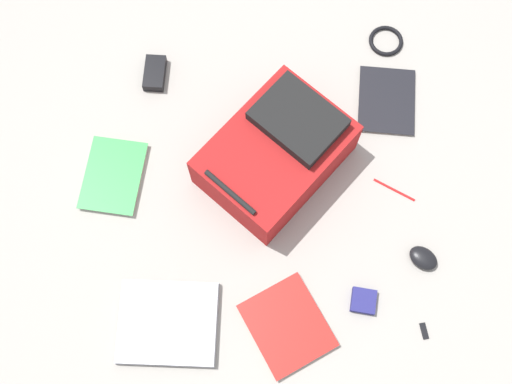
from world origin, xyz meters
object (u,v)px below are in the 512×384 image
Objects in this scene: book_comic at (113,176)px; computer_mouse at (423,258)px; book_manual at (386,101)px; earbud_pouch at (363,301)px; laptop at (168,323)px; pen_black at (394,190)px; usb_stick at (424,331)px; cable_coil at (386,41)px; book_red at (287,326)px; backpack at (277,153)px; power_brick at (155,73)px.

computer_mouse is (0.99, -0.29, 0.01)m from book_comic.
book_manual is 3.57× the size of earbud_pouch.
laptop reaches higher than earbud_pouch.
pen_black and usb_stick have the same top height.
computer_mouse is 0.24m from pen_black.
pen_black is at bearing -3.79° from book_comic.
pen_black is 0.39m from earbud_pouch.
earbud_pouch is (-0.20, -0.13, -0.00)m from computer_mouse.
book_red is at bearing -111.26° from cable_coil.
pen_black is (0.92, -0.06, -0.01)m from book_comic.
computer_mouse reaches higher than book_manual.
book_manual is (0.39, 0.22, -0.09)m from backpack.
computer_mouse reaches higher than pen_black.
power_brick is at bearing 116.38° from book_red.
power_brick is 1.68× the size of earbud_pouch.
backpack is at bearing 56.52° from laptop.
backpack is 0.54m from book_red.
book_manual is 0.32m from pen_black.
backpack is 0.62m from cable_coil.
cable_coil is at bearing 91.93° from usb_stick.
cable_coil is (0.02, 0.23, 0.00)m from book_manual.
laptop is at bearing -68.16° from book_comic.
book_red is at bearing -28.47° from computer_mouse.
usb_stick is (0.78, -0.04, -0.01)m from laptop.
backpack reaches higher than cable_coil.
book_manual is (0.73, 0.74, -0.01)m from laptop.
earbud_pouch is at bearing -109.55° from pen_black.
pen_black is (0.39, -0.10, -0.09)m from backpack.
laptop is 0.84m from pen_black.
book_red is 2.20× the size of pen_black.
laptop reaches higher than book_comic.
computer_mouse is at bearing 33.42° from earbud_pouch.
cable_coil is 0.56m from pen_black.
pen_black is (0.37, 0.43, -0.01)m from book_red.
laptop is 1.18× the size of book_manual.
laptop is at bearing -134.62° from book_manual.
book_red is 0.57m from pen_black.
pen_black is at bearing -90.11° from book_manual.
computer_mouse is (0.07, -0.56, 0.01)m from book_manual.
backpack reaches higher than earbud_pouch.
book_red is at bearing -115.96° from book_manual.
book_comic is at bearing -108.49° from power_brick.
computer_mouse is 0.75× the size of power_brick.
laptop is at bearing -40.08° from computer_mouse.
cable_coil is (0.75, 0.98, -0.01)m from laptop.
book_manual is 0.78m from usb_stick.
backpack reaches higher than book_manual.
laptop is 0.86m from power_brick.
pen_black is at bearing 49.74° from book_red.
backpack is 0.41m from pen_black.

